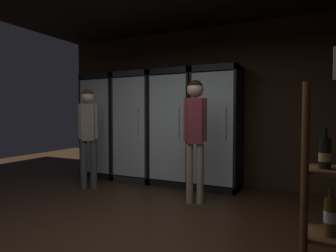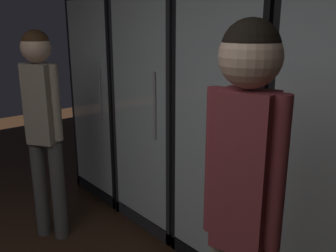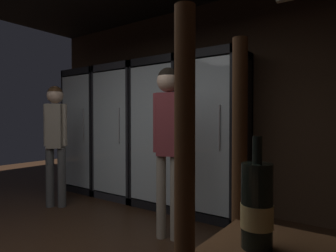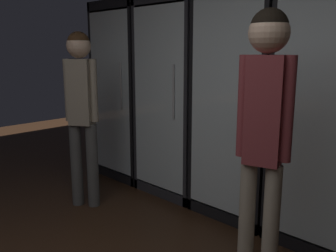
% 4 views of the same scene
% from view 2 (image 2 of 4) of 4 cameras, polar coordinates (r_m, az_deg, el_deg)
% --- Properties ---
extents(cooler_far_left, '(0.75, 0.65, 2.03)m').
position_cam_2_polar(cooler_far_left, '(3.75, -7.19, 4.61)').
color(cooler_far_left, black).
rests_on(cooler_far_left, ground).
extents(cooler_left, '(0.75, 0.65, 2.03)m').
position_cam_2_polar(cooler_left, '(3.15, 0.71, 2.59)').
color(cooler_left, '#2B2B30').
rests_on(cooler_left, ground).
extents(cooler_center, '(0.75, 0.65, 2.03)m').
position_cam_2_polar(cooler_center, '(2.63, 11.95, -0.28)').
color(cooler_center, black).
rests_on(cooler_center, ground).
extents(shopper_near, '(0.31, 0.23, 1.72)m').
position_cam_2_polar(shopper_near, '(1.45, 11.52, -8.64)').
color(shopper_near, gray).
rests_on(shopper_near, ground).
extents(shopper_far, '(0.28, 0.25, 1.66)m').
position_cam_2_polar(shopper_far, '(2.95, -18.88, 1.50)').
color(shopper_far, '#4C4C4C').
rests_on(shopper_far, ground).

